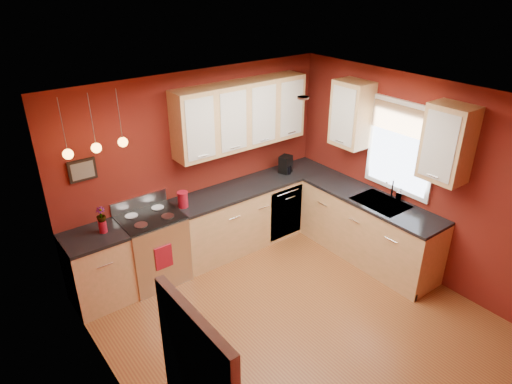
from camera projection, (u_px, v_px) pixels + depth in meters
floor at (298, 324)px, 5.34m from camera, size 4.20×4.20×0.00m
ceiling at (309, 107)px, 4.19m from camera, size 4.00×4.20×0.02m
wall_back at (199, 166)px, 6.26m from camera, size 4.00×0.02×2.60m
wall_front at (501, 348)px, 3.27m from camera, size 4.00×0.02×2.60m
wall_left at (120, 306)px, 3.68m from camera, size 0.02×4.20×2.60m
wall_right at (418, 180)px, 5.85m from camera, size 0.02×4.20×2.60m
base_cabinets_back_left at (99, 270)px, 5.53m from camera, size 0.70×0.60×0.90m
base_cabinets_back_right at (255, 213)px, 6.82m from camera, size 2.54×0.60×0.90m
base_cabinets_right at (368, 229)px, 6.39m from camera, size 0.60×2.10×0.90m
counter_back_left at (92, 237)px, 5.32m from camera, size 0.70×0.62×0.04m
counter_back_right at (255, 184)px, 6.61m from camera, size 2.54×0.62×0.04m
counter_right at (372, 200)px, 6.18m from camera, size 0.62×2.10×0.04m
gas_range at (153, 248)px, 5.91m from camera, size 0.76×0.64×1.11m
dishwasher_front at (286, 213)px, 6.82m from camera, size 0.60×0.02×0.80m
sink at (381, 204)px, 6.07m from camera, size 0.50×0.70×0.33m
window at (401, 145)px, 5.88m from camera, size 0.06×1.02×1.22m
upper_cabinets_back at (241, 115)px, 6.17m from camera, size 2.00×0.35×0.90m
upper_cabinets_right at (395, 127)px, 5.70m from camera, size 0.35×1.95×0.90m
wall_picture at (82, 170)px, 5.25m from camera, size 0.32×0.03×0.26m
pendant_lights at (96, 147)px, 4.91m from camera, size 0.71×0.11×0.66m
red_canister at (183, 199)px, 5.91m from camera, size 0.14×0.14×0.21m
red_vase at (103, 226)px, 5.35m from camera, size 0.09×0.09×0.15m
flowers at (101, 215)px, 5.29m from camera, size 0.14×0.14×0.20m
coffee_maker at (286, 165)px, 6.89m from camera, size 0.22×0.22×0.27m
soap_pump at (400, 194)px, 6.08m from camera, size 0.10×0.10×0.18m
dish_towel at (164, 257)px, 5.65m from camera, size 0.23×0.02×0.31m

